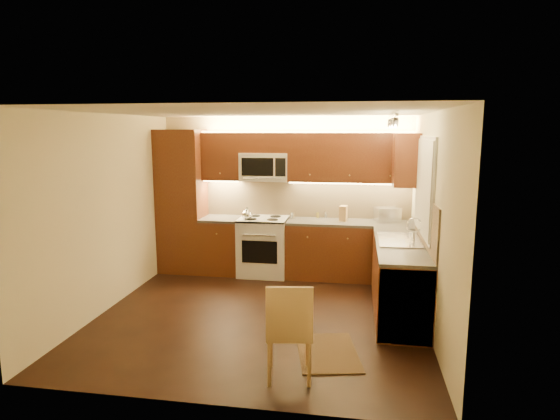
% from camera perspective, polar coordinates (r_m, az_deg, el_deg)
% --- Properties ---
extents(floor, '(4.00, 4.00, 0.01)m').
position_cam_1_polar(floor, '(6.09, -2.29, -12.51)').
color(floor, black).
rests_on(floor, ground).
extents(ceiling, '(4.00, 4.00, 0.01)m').
position_cam_1_polar(ceiling, '(5.64, -2.46, 11.70)').
color(ceiling, beige).
rests_on(ceiling, ground).
extents(wall_back, '(4.00, 0.01, 2.50)m').
position_cam_1_polar(wall_back, '(7.68, 0.66, 1.83)').
color(wall_back, beige).
rests_on(wall_back, ground).
extents(wall_front, '(4.00, 0.01, 2.50)m').
position_cam_1_polar(wall_front, '(3.85, -8.45, -6.25)').
color(wall_front, beige).
rests_on(wall_front, ground).
extents(wall_left, '(0.01, 4.00, 2.50)m').
position_cam_1_polar(wall_left, '(6.44, -20.06, -0.29)').
color(wall_left, beige).
rests_on(wall_left, ground).
extents(wall_right, '(0.01, 4.00, 2.50)m').
position_cam_1_polar(wall_right, '(5.68, 17.78, -1.43)').
color(wall_right, beige).
rests_on(wall_right, ground).
extents(pantry, '(0.70, 0.60, 2.30)m').
position_cam_1_polar(pantry, '(7.83, -11.71, 1.04)').
color(pantry, '#4D1C10').
rests_on(pantry, floor).
extents(base_cab_back_left, '(0.62, 0.60, 0.86)m').
position_cam_1_polar(base_cab_back_left, '(7.76, -6.96, -4.33)').
color(base_cab_back_left, '#4D1C10').
rests_on(base_cab_back_left, floor).
extents(counter_back_left, '(0.62, 0.60, 0.04)m').
position_cam_1_polar(counter_back_left, '(7.67, -7.03, -1.06)').
color(counter_back_left, '#322F2E').
rests_on(counter_back_left, base_cab_back_left).
extents(base_cab_back_right, '(1.92, 0.60, 0.86)m').
position_cam_1_polar(base_cab_back_right, '(7.46, 8.24, -4.93)').
color(base_cab_back_right, '#4D1C10').
rests_on(base_cab_back_right, floor).
extents(counter_back_right, '(1.92, 0.60, 0.04)m').
position_cam_1_polar(counter_back_right, '(7.36, 8.32, -1.54)').
color(counter_back_right, '#322F2E').
rests_on(counter_back_right, base_cab_back_right).
extents(base_cab_right, '(0.60, 2.00, 0.86)m').
position_cam_1_polar(base_cab_right, '(6.23, 14.11, -8.07)').
color(base_cab_right, '#4D1C10').
rests_on(base_cab_right, floor).
extents(counter_right, '(0.60, 2.00, 0.04)m').
position_cam_1_polar(counter_right, '(6.11, 14.28, -4.05)').
color(counter_right, '#322F2E').
rests_on(counter_right, base_cab_right).
extents(dishwasher, '(0.58, 0.60, 0.84)m').
position_cam_1_polar(dishwasher, '(5.57, 14.69, -10.25)').
color(dishwasher, silver).
rests_on(dishwasher, floor).
extents(backsplash_back, '(3.30, 0.02, 0.60)m').
position_cam_1_polar(backsplash_back, '(7.63, 3.24, 1.38)').
color(backsplash_back, tan).
rests_on(backsplash_back, wall_back).
extents(backsplash_right, '(0.02, 2.00, 0.60)m').
position_cam_1_polar(backsplash_right, '(6.08, 17.13, -1.17)').
color(backsplash_right, tan).
rests_on(backsplash_right, wall_right).
extents(upper_cab_back_left, '(0.62, 0.35, 0.75)m').
position_cam_1_polar(upper_cab_back_left, '(7.66, -6.92, 6.44)').
color(upper_cab_back_left, '#4D1C10').
rests_on(upper_cab_back_left, wall_back).
extents(upper_cab_back_right, '(1.92, 0.35, 0.75)m').
position_cam_1_polar(upper_cab_back_right, '(7.36, 8.53, 6.27)').
color(upper_cab_back_right, '#4D1C10').
rests_on(upper_cab_back_right, wall_back).
extents(upper_cab_bridge, '(0.76, 0.35, 0.31)m').
position_cam_1_polar(upper_cab_bridge, '(7.49, -1.83, 8.11)').
color(upper_cab_bridge, '#4D1C10').
rests_on(upper_cab_bridge, wall_back).
extents(upper_cab_right_corner, '(0.35, 0.50, 0.75)m').
position_cam_1_polar(upper_cab_right_corner, '(6.97, 14.97, 5.86)').
color(upper_cab_right_corner, '#4D1C10').
rests_on(upper_cab_right_corner, wall_right).
extents(stove, '(0.76, 0.65, 0.92)m').
position_cam_1_polar(stove, '(7.57, -1.98, -4.39)').
color(stove, silver).
rests_on(stove, floor).
extents(microwave, '(0.76, 0.38, 0.44)m').
position_cam_1_polar(microwave, '(7.50, -1.83, 5.24)').
color(microwave, silver).
rests_on(microwave, wall_back).
extents(window_frame, '(0.03, 1.44, 1.24)m').
position_cam_1_polar(window_frame, '(6.17, 17.09, 2.74)').
color(window_frame, silver).
rests_on(window_frame, wall_right).
extents(window_blinds, '(0.02, 1.36, 1.16)m').
position_cam_1_polar(window_blinds, '(6.17, 16.90, 2.74)').
color(window_blinds, silver).
rests_on(window_blinds, wall_right).
extents(sink, '(0.52, 0.86, 0.15)m').
position_cam_1_polar(sink, '(6.24, 14.21, -2.88)').
color(sink, silver).
rests_on(sink, counter_right).
extents(faucet, '(0.20, 0.04, 0.30)m').
position_cam_1_polar(faucet, '(6.24, 15.88, -2.25)').
color(faucet, silver).
rests_on(faucet, counter_right).
extents(track_light_bar, '(0.04, 1.20, 0.03)m').
position_cam_1_polar(track_light_bar, '(5.94, 13.46, 10.97)').
color(track_light_bar, silver).
rests_on(track_light_bar, ceiling).
extents(kettle, '(0.17, 0.17, 0.20)m').
position_cam_1_polar(kettle, '(7.34, -4.01, -0.39)').
color(kettle, silver).
rests_on(kettle, stove).
extents(toaster_oven, '(0.42, 0.37, 0.22)m').
position_cam_1_polar(toaster_oven, '(7.46, 12.77, -0.53)').
color(toaster_oven, silver).
rests_on(toaster_oven, counter_back_right).
extents(knife_block, '(0.13, 0.18, 0.23)m').
position_cam_1_polar(knife_block, '(7.40, 7.65, -0.39)').
color(knife_block, '#9F7748').
rests_on(knife_block, counter_back_right).
extents(spice_jar_a, '(0.05, 0.05, 0.10)m').
position_cam_1_polar(spice_jar_a, '(7.52, 1.49, -0.67)').
color(spice_jar_a, silver).
rests_on(spice_jar_a, counter_back_right).
extents(spice_jar_b, '(0.05, 0.05, 0.09)m').
position_cam_1_polar(spice_jar_b, '(7.61, 4.57, -0.62)').
color(spice_jar_b, olive).
rests_on(spice_jar_b, counter_back_right).
extents(spice_jar_c, '(0.06, 0.06, 0.10)m').
position_cam_1_polar(spice_jar_c, '(7.60, 5.55, -0.59)').
color(spice_jar_c, silver).
rests_on(spice_jar_c, counter_back_right).
extents(spice_jar_d, '(0.04, 0.04, 0.08)m').
position_cam_1_polar(spice_jar_d, '(7.60, 1.57, -0.61)').
color(spice_jar_d, olive).
rests_on(spice_jar_d, counter_back_right).
extents(soap_bottle, '(0.09, 0.09, 0.18)m').
position_cam_1_polar(soap_bottle, '(7.03, 15.64, -1.40)').
color(soap_bottle, silver).
rests_on(soap_bottle, counter_right).
extents(rug, '(0.77, 1.00, 0.01)m').
position_cam_1_polar(rug, '(5.17, 5.77, -16.72)').
color(rug, black).
rests_on(rug, floor).
extents(dining_chair, '(0.48, 0.48, 0.95)m').
position_cam_1_polar(dining_chair, '(4.52, 1.12, -14.16)').
color(dining_chair, '#9F7748').
rests_on(dining_chair, floor).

